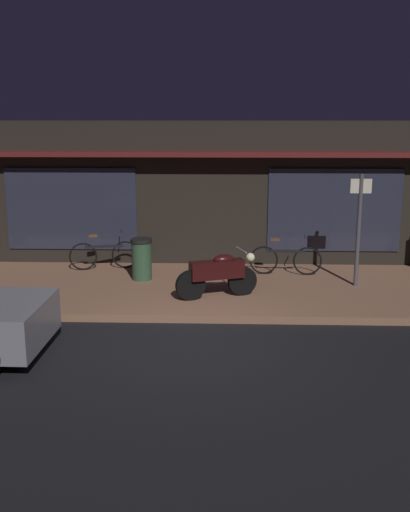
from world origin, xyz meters
The scene contains 8 objects.
ground_plane centered at (0.00, 0.00, 0.00)m, with size 60.00×60.00×0.00m, color black.
sidewalk_slab centered at (0.00, 3.00, 0.07)m, with size 18.00×4.00×0.15m, color #8C6047.
storefront_building centered at (0.00, 6.39, 1.80)m, with size 18.00×3.30×3.60m.
motorcycle centered at (0.44, 2.17, 0.65)m, with size 1.64×0.79×0.97m.
bicycle_parked centered at (1.96, 4.01, 0.51)m, with size 1.66×0.42×0.91m.
bicycle_extra centered at (-2.31, 4.38, 0.51)m, with size 1.62×0.53×0.91m.
sign_post centered at (3.39, 3.14, 1.51)m, with size 0.44×0.09×2.40m.
trash_bin centered at (-1.29, 3.48, 0.62)m, with size 0.48×0.48×0.93m.
Camera 1 is at (0.57, -9.48, 3.73)m, focal length 42.21 mm.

